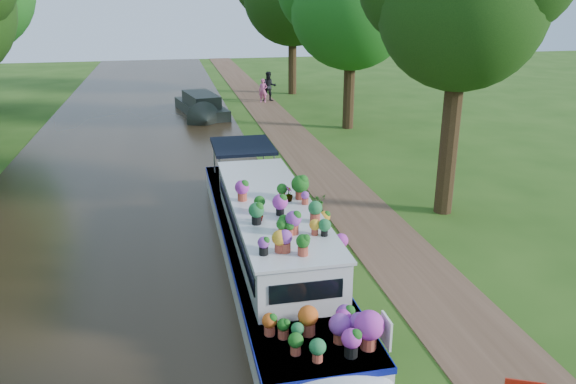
{
  "coord_description": "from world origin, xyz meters",
  "views": [
    {
      "loc": [
        -4.48,
        -12.23,
        6.52
      ],
      "look_at": [
        -1.38,
        2.26,
        1.3
      ],
      "focal_mm": 35.0,
      "sensor_mm": 36.0,
      "label": 1
    }
  ],
  "objects_px": {
    "pedestrian_pink": "(263,91)",
    "pedestrian_dark": "(269,86)",
    "plant_boat": "(272,241)",
    "second_boat": "(201,106)"
  },
  "relations": [
    {
      "from": "pedestrian_pink",
      "to": "pedestrian_dark",
      "type": "relative_size",
      "value": 0.79
    },
    {
      "from": "second_boat",
      "to": "plant_boat",
      "type": "bearing_deg",
      "value": -99.92
    },
    {
      "from": "plant_boat",
      "to": "pedestrian_pink",
      "type": "distance_m",
      "value": 23.25
    },
    {
      "from": "plant_boat",
      "to": "pedestrian_pink",
      "type": "height_order",
      "value": "plant_boat"
    },
    {
      "from": "second_boat",
      "to": "pedestrian_dark",
      "type": "relative_size",
      "value": 3.56
    },
    {
      "from": "plant_boat",
      "to": "pedestrian_pink",
      "type": "bearing_deg",
      "value": 80.88
    },
    {
      "from": "plant_boat",
      "to": "pedestrian_pink",
      "type": "relative_size",
      "value": 9.09
    },
    {
      "from": "second_boat",
      "to": "pedestrian_pink",
      "type": "height_order",
      "value": "pedestrian_pink"
    },
    {
      "from": "plant_boat",
      "to": "pedestrian_dark",
      "type": "height_order",
      "value": "plant_boat"
    },
    {
      "from": "pedestrian_dark",
      "to": "plant_boat",
      "type": "bearing_deg",
      "value": -98.66
    }
  ]
}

